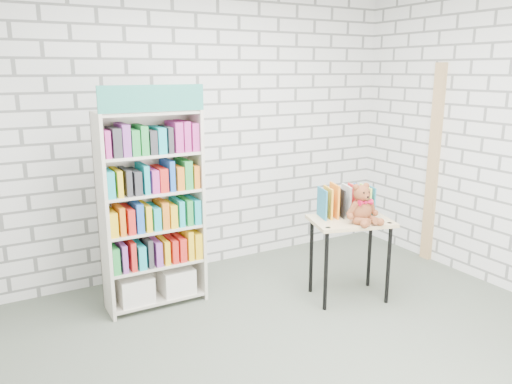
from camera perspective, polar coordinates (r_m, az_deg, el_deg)
ground at (r=3.87m, az=6.37°, el=-17.86°), size 4.50×4.50×0.00m
room_shell at (r=3.31m, az=7.20°, el=9.49°), size 4.52×4.02×2.81m
bookshelf at (r=4.35m, az=-11.80°, el=-1.88°), size 0.85×0.33×1.91m
display_table at (r=4.52m, az=10.73°, el=-4.35°), size 0.80×0.65×0.74m
table_books at (r=4.54m, az=10.30°, el=-0.95°), size 0.52×0.34×0.29m
teddy_bear at (r=4.38m, az=12.06°, el=-1.70°), size 0.32×0.30×0.34m
door_trim at (r=5.61m, az=19.58°, el=2.96°), size 0.05×0.12×2.10m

